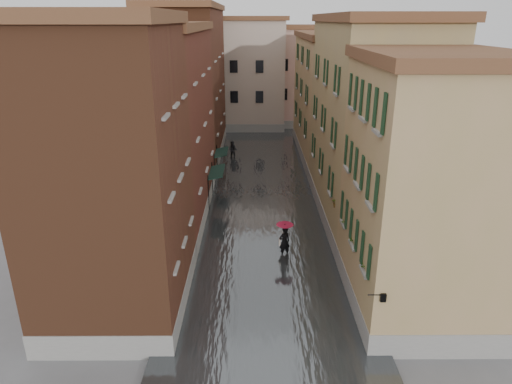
{
  "coord_description": "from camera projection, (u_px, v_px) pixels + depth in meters",
  "views": [
    {
      "loc": [
        -0.69,
        -21.14,
        13.16
      ],
      "look_at": [
        -0.55,
        5.58,
        3.0
      ],
      "focal_mm": 32.0,
      "sensor_mm": 36.0,
      "label": 1
    }
  ],
  "objects": [
    {
      "name": "building_end_pink",
      "position": [
        305.0,
        77.0,
        59.73
      ],
      "size": [
        10.0,
        9.0,
        12.0
      ],
      "primitive_type": "cube",
      "color": "#D39F94",
      "rests_on": "ground"
    },
    {
      "name": "pedestrian_far",
      "position": [
        233.0,
        150.0,
        45.45
      ],
      "size": [
        1.08,
        0.96,
        1.82
      ],
      "primitive_type": "imported",
      "rotation": [
        0.0,
        0.0,
        -0.37
      ],
      "color": "black",
      "rests_on": "ground"
    },
    {
      "name": "building_left_mid",
      "position": [
        160.0,
        129.0,
        30.6
      ],
      "size": [
        6.0,
        14.0,
        12.5
      ],
      "primitive_type": "cube",
      "color": "#572A1B",
      "rests_on": "ground"
    },
    {
      "name": "building_right_far",
      "position": [
        332.0,
        99.0,
        44.87
      ],
      "size": [
        6.0,
        16.0,
        11.5
      ],
      "primitive_type": "cube",
      "color": "#9D8851",
      "rests_on": "ground"
    },
    {
      "name": "building_end_cream",
      "position": [
        235.0,
        75.0,
        57.64
      ],
      "size": [
        12.0,
        9.0,
        13.0
      ],
      "primitive_type": "cube",
      "color": "#B4A08F",
      "rests_on": "ground"
    },
    {
      "name": "building_right_mid",
      "position": [
        368.0,
        125.0,
        30.58
      ],
      "size": [
        6.0,
        14.0,
        13.0
      ],
      "primitive_type": "cube",
      "color": "#95815A",
      "rests_on": "ground"
    },
    {
      "name": "wall_lantern",
      "position": [
        382.0,
        297.0,
        17.78
      ],
      "size": [
        0.71,
        0.22,
        0.35
      ],
      "color": "black",
      "rests_on": "ground"
    },
    {
      "name": "building_right_near",
      "position": [
        424.0,
        194.0,
        20.56
      ],
      "size": [
        6.0,
        8.0,
        11.5
      ],
      "primitive_type": "cube",
      "color": "#9D8851",
      "rests_on": "ground"
    },
    {
      "name": "window_planters",
      "position": [
        350.0,
        226.0,
        22.67
      ],
      "size": [
        0.59,
        8.32,
        0.84
      ],
      "color": "brown",
      "rests_on": "ground"
    },
    {
      "name": "pedestrian_main",
      "position": [
        285.0,
        237.0,
        26.57
      ],
      "size": [
        1.03,
        1.03,
        2.06
      ],
      "color": "black",
      "rests_on": "ground"
    },
    {
      "name": "awning_far",
      "position": [
        221.0,
        153.0,
        38.83
      ],
      "size": [
        1.09,
        2.86,
        2.8
      ],
      "color": "black",
      "rests_on": "ground"
    },
    {
      "name": "ground",
      "position": [
        267.0,
        281.0,
        24.44
      ],
      "size": [
        120.0,
        120.0,
        0.0
      ],
      "primitive_type": "plane",
      "color": "slate",
      "rests_on": "ground"
    },
    {
      "name": "building_left_near",
      "position": [
        112.0,
        179.0,
        20.23
      ],
      "size": [
        6.0,
        8.0,
        13.0
      ],
      "primitive_type": "cube",
      "color": "brown",
      "rests_on": "ground"
    },
    {
      "name": "awning_near",
      "position": [
        216.0,
        173.0,
        33.88
      ],
      "size": [
        1.09,
        3.22,
        2.8
      ],
      "color": "black",
      "rests_on": "ground"
    },
    {
      "name": "floodwater",
      "position": [
        262.0,
        193.0,
        36.56
      ],
      "size": [
        10.0,
        60.0,
        0.2
      ],
      "primitive_type": "cube",
      "color": "#44484B",
      "rests_on": "ground"
    },
    {
      "name": "building_left_far",
      "position": [
        189.0,
        87.0,
        44.36
      ],
      "size": [
        6.0,
        16.0,
        14.0
      ],
      "primitive_type": "cube",
      "color": "brown",
      "rests_on": "ground"
    }
  ]
}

